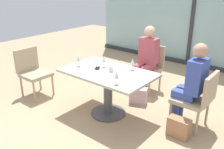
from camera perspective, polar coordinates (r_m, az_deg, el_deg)
The scene contains 16 objects.
ground_plane at distance 3.99m, azimuth -0.92°, elevation -9.14°, with size 12.00×12.00×0.00m, color tan.
window_wall_backdrop at distance 6.29m, azimuth 18.57°, elevation 12.84°, with size 5.51×0.10×2.70m.
dining_table_main at distance 3.74m, azimuth -0.97°, elevation -1.81°, with size 1.40×0.86×0.73m.
chair_near_window at distance 4.71m, azimuth 8.76°, elevation 2.17°, with size 0.46×0.51×0.87m.
chair_far_right at distance 3.61m, azimuth 19.58°, elevation -5.04°, with size 0.50×0.46×0.87m.
chair_side_end at distance 4.66m, azimuth -18.29°, elevation 1.10°, with size 0.50×0.46×0.87m.
person_near_window at distance 4.56m, azimuth 8.20°, elevation 4.24°, with size 0.34×0.39×1.26m.
person_far_right at distance 3.56m, azimuth 18.34°, elevation -1.65°, with size 0.39×0.34×1.26m.
wine_glass_0 at distance 3.17m, azimuth 1.08°, elevation -0.14°, with size 0.07×0.07×0.18m.
wine_glass_1 at distance 3.90m, azimuth -7.87°, elevation 3.79°, with size 0.07×0.07×0.18m.
wine_glass_2 at distance 3.82m, azimuth -1.89°, elevation 3.60°, with size 0.07×0.07×0.18m.
wine_glass_3 at distance 3.70m, azimuth 4.85°, elevation 2.97°, with size 0.07×0.07×0.18m.
coffee_cup at distance 3.66m, azimuth -0.18°, elevation 1.39°, with size 0.08×0.08×0.09m, color white.
cell_phone_on_table at distance 3.81m, azimuth -3.49°, elevation 1.49°, with size 0.07×0.14×0.01m, color black.
handbag_0 at distance 4.27m, azimuth 6.20°, elevation -4.97°, with size 0.30×0.16×0.28m, color beige.
handbag_1 at distance 3.51m, azimuth 15.44°, elevation -11.95°, with size 0.30×0.16×0.28m, color #A3704C.
Camera 1 is at (2.22, -2.63, 2.02)m, focal length 38.78 mm.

